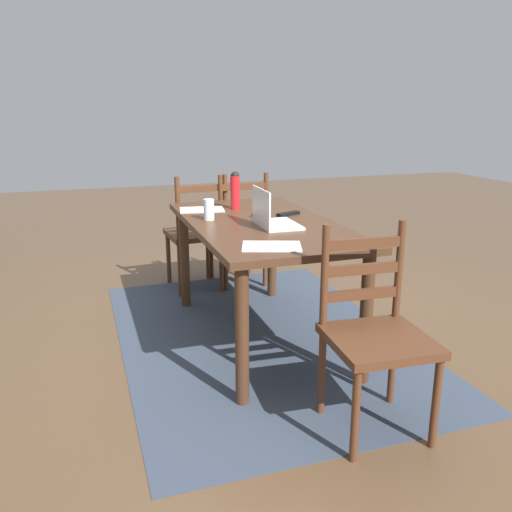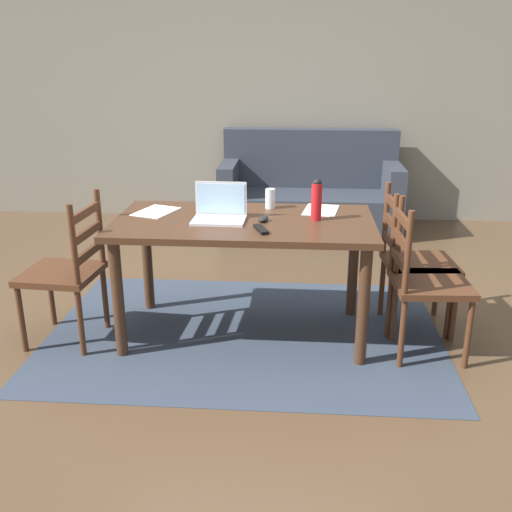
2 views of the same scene
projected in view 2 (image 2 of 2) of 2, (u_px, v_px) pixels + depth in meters
ground_plane at (245, 332)px, 3.83m from camera, size 14.00×14.00×0.00m
area_rug at (245, 332)px, 3.83m from camera, size 2.55×1.77×0.01m
wall_back at (269, 92)px, 6.13m from camera, size 8.00×0.12×2.70m
dining_table at (244, 235)px, 3.61m from camera, size 1.60×0.85×0.77m
chair_right_far at (414, 262)px, 3.76m from camera, size 0.47×0.47×0.95m
chair_left_near at (67, 272)px, 3.59m from camera, size 0.47×0.47×0.95m
chair_right_near at (424, 282)px, 3.44m from camera, size 0.46×0.46×0.95m
couch at (309, 195)px, 5.98m from camera, size 1.80×0.80×1.00m
laptop at (220, 211)px, 3.55m from camera, size 0.33×0.23×0.23m
water_bottle at (317, 199)px, 3.53m from camera, size 0.07×0.07×0.26m
drinking_glass at (270, 199)px, 3.82m from camera, size 0.07×0.07×0.13m
computer_mouse at (263, 219)px, 3.53m from camera, size 0.08×0.11×0.03m
tv_remote at (261, 229)px, 3.35m from camera, size 0.10×0.17×0.02m
paper_stack_left at (321, 210)px, 3.78m from camera, size 0.25×0.33×0.00m
paper_stack_right at (156, 211)px, 3.75m from camera, size 0.30×0.35×0.00m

